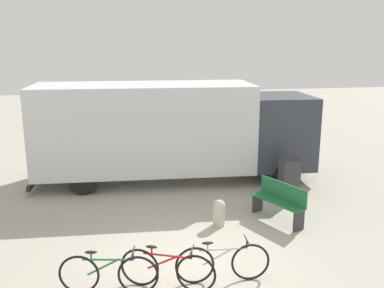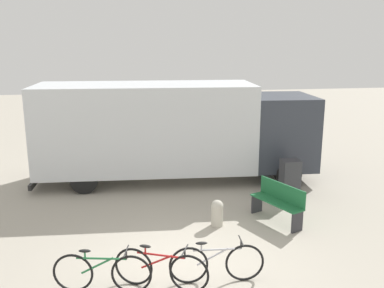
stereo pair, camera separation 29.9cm
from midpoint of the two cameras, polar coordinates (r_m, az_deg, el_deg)
The scene contains 8 objects.
ground_plane at distance 8.84m, azimuth -0.15°, elevation -16.36°, with size 60.00×60.00×0.00m, color #A8A091.
delivery_truck at distance 13.61m, azimuth -1.96°, elevation 2.11°, with size 8.93×2.93×3.11m.
park_bench at distance 10.98m, azimuth 12.24°, elevation -7.43°, with size 0.98×1.56×0.97m.
bicycle_near at distance 8.10m, azimuth -10.85°, elevation -16.48°, with size 1.76×0.52×0.83m.
bicycle_middle at distance 8.08m, azimuth -3.09°, elevation -16.31°, with size 1.66×0.76×0.83m.
bicycle_far at distance 8.27m, azimuth 4.38°, elevation -15.55°, with size 1.79×0.44×0.83m.
bollard_near_bench at distance 10.56m, azimuth 4.19°, elevation -9.04°, with size 0.31×0.31×0.66m.
utility_box at distance 12.74m, azimuth 13.58°, elevation -4.46°, with size 0.51×0.46×1.09m.
Camera 2 is at (-1.10, -7.58, 4.42)m, focal length 40.00 mm.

